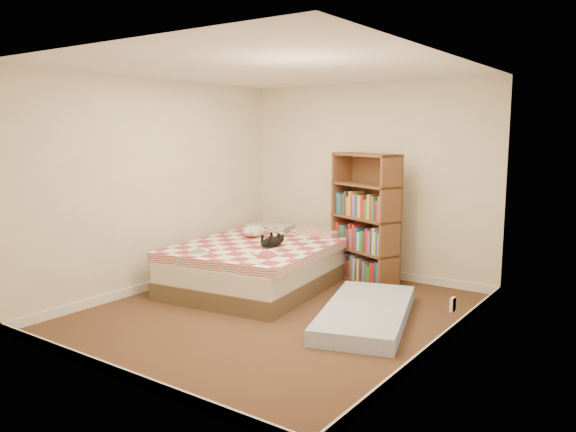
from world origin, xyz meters
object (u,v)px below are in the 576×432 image
Objects in this scene: bookshelf at (366,236)px; floor_mattress at (366,313)px; black_cat at (273,242)px; bed at (263,263)px; white_dog at (254,231)px.

floor_mattress is (0.71, -1.33, -0.51)m from bookshelf.
black_cat is at bearing 150.29° from floor_mattress.
white_dog reaches higher than bed.
bed is 1.74m from floor_mattress.
black_cat is 0.68m from white_dog.
white_dog reaches higher than black_cat.
bookshelf reaches higher than floor_mattress.
bed is at bearing 145.47° from black_cat.
bookshelf is at bearing 100.64° from floor_mattress.
floor_mattress is at bearing -39.20° from bookshelf.
bed is 4.17× the size of black_cat.
black_cat is at bearing -36.63° from bed.
black_cat is at bearing -34.64° from white_dog.
bed is 1.51× the size of bookshelf.
white_dog is at bearing 143.91° from floor_mattress.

